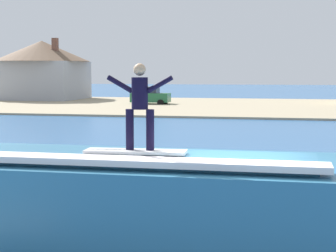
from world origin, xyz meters
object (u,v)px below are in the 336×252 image
object	(u,v)px
surfboard	(136,151)
surfer	(140,102)
car_near_shore	(150,96)
wave_crest	(139,196)
house_with_chimney	(42,67)

from	to	relation	value
surfboard	surfer	size ratio (longest dim) A/B	1.20
surfboard	car_near_shore	bearing A→B (deg)	103.60
wave_crest	surfer	world-z (taller)	surfer
wave_crest	house_with_chimney	world-z (taller)	house_with_chimney
car_near_shore	house_with_chimney	world-z (taller)	house_with_chimney
surfer	wave_crest	bearing A→B (deg)	107.02
wave_crest	surfboard	size ratio (longest dim) A/B	4.11
surfboard	car_near_shore	distance (m)	45.57
wave_crest	house_with_chimney	distance (m)	56.31
wave_crest	car_near_shore	xyz separation A→B (m)	(-10.65, 43.79, 0.08)
surfboard	house_with_chimney	distance (m)	56.73
surfboard	surfer	distance (m)	0.98
surfer	surfboard	bearing A→B (deg)	-155.86
wave_crest	car_near_shore	distance (m)	45.06
car_near_shore	surfboard	bearing A→B (deg)	-76.40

